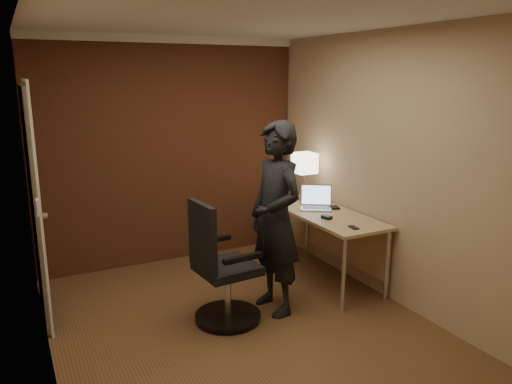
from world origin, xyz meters
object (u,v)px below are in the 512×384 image
mouse (327,217)px  wallet (334,208)px  desk (329,223)px  desk_lamp (305,164)px  person (276,219)px  office_chair (220,271)px  phone (354,227)px  laptop (316,202)px

mouse → wallet: bearing=30.1°
desk → desk_lamp: bearing=90.2°
desk → person: 0.96m
mouse → person: (-0.66, -0.16, 0.11)m
desk_lamp → office_chair: 1.77m
desk_lamp → phone: size_ratio=4.65×
person → phone: bearing=69.4°
phone → laptop: bearing=90.7°
wallet → person: bearing=-154.9°
desk_lamp → desk: bearing=-89.8°
desk_lamp → person: (-0.85, -0.88, -0.29)m
laptop → wallet: (0.15, -0.12, -0.05)m
phone → wallet: 0.69m
desk → phone: size_ratio=13.04×
mouse → phone: mouse is taller
desk → mouse: mouse is taller
wallet → office_chair: (-1.49, -0.45, -0.27)m
desk → office_chair: 1.44m
laptop → desk: bearing=-74.9°
desk → phone: 0.61m
desk → office_chair: office_chair is taller
mouse → office_chair: office_chair is taller
desk → desk_lamp: size_ratio=2.80×
desk → desk_lamp: (-0.00, 0.50, 0.55)m
laptop → person: bearing=-144.6°
desk_lamp → laptop: size_ratio=1.28×
desk_lamp → mouse: size_ratio=5.35×
wallet → phone: bearing=-110.9°
desk_lamp → phone: 1.16m
wallet → office_chair: bearing=-163.2°
laptop → office_chair: office_chair is taller
wallet → desk_lamp: bearing=103.4°
wallet → person: size_ratio=0.06×
desk_lamp → laptop: 0.47m
person → desk_lamp: bearing=131.1°
phone → person: person is taller
desk → phone: phone is taller
desk_lamp → person: person is taller
desk → wallet: (0.10, 0.07, 0.14)m
phone → office_chair: office_chair is taller
wallet → desk: bearing=-146.8°
desk_lamp → office_chair: bearing=-147.5°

